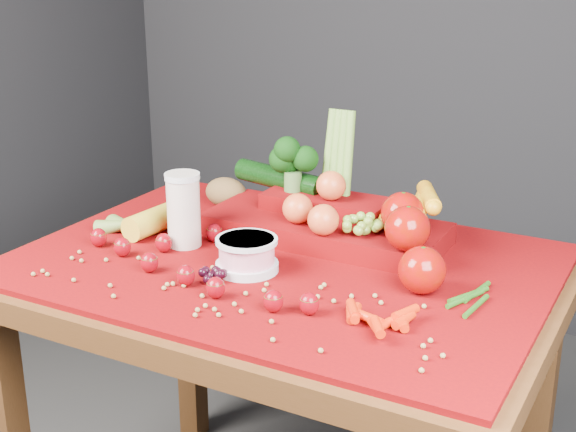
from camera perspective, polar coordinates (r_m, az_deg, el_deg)
The scene contains 12 objects.
table at distance 1.68m, azimuth -0.33°, elevation -6.51°, with size 1.10×0.80×0.75m.
red_cloth at distance 1.63m, azimuth -0.33°, elevation -3.32°, with size 1.05×0.75×0.01m, color #6D0303.
milk_glass at distance 1.69m, azimuth -7.44°, elevation 0.63°, with size 0.07×0.07×0.16m.
yogurt_bowl at distance 1.57m, azimuth -2.95°, elevation -2.67°, with size 0.12×0.12×0.07m.
strawberry_scatter at distance 1.59m, azimuth -7.45°, elevation -2.97°, with size 0.58×0.28×0.04m.
dark_grape_cluster at distance 1.54m, azimuth -5.39°, elevation -4.13°, with size 0.06×0.05×0.03m, color black, non-canonical shape.
soybean_scatter at distance 1.47m, azimuth -4.08°, elevation -5.54°, with size 0.84×0.24×0.01m, color #9D8143, non-canonical shape.
corn_ear at distance 1.81m, azimuth -10.76°, elevation -0.50°, with size 0.20×0.24×0.06m.
potato at distance 1.95m, azimuth -4.43°, elevation 1.68°, with size 0.11×0.08×0.07m, color brown.
baby_carrot_pile at distance 1.37m, azimuth 6.14°, elevation -7.10°, with size 0.17×0.17×0.03m, color red, non-canonical shape.
green_bean_pile at distance 1.49m, azimuth 12.92°, elevation -5.70°, with size 0.14×0.12×0.01m, color #1E5313, non-canonical shape.
produce_mound at distance 1.71m, azimuth 3.72°, elevation 0.06°, with size 0.61×0.36×0.27m.
Camera 1 is at (0.72, -1.33, 1.38)m, focal length 50.00 mm.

